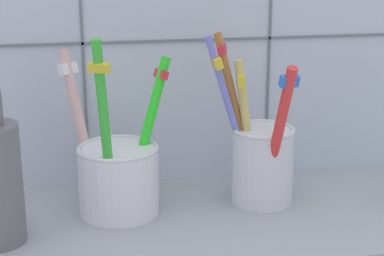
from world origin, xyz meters
TOP-DOWN VIEW (x-y plane):
  - counter_slab at (0.00, 0.00)cm, footprint 64.00×22.00cm
  - tile_wall_back at (0.00, 12.00)cm, footprint 64.00×2.20cm
  - toothbrush_cup_left at (-7.85, 2.94)cm, footprint 11.84×10.91cm
  - toothbrush_cup_right at (7.53, 2.75)cm, footprint 10.00×10.30cm

SIDE VIEW (x-z plane):
  - counter_slab at x=0.00cm, z-range 0.00..2.00cm
  - toothbrush_cup_left at x=-7.85cm, z-range -3.20..15.83cm
  - toothbrush_cup_right at x=7.53cm, z-range -2.20..16.34cm
  - tile_wall_back at x=0.00cm, z-range 0.00..45.00cm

